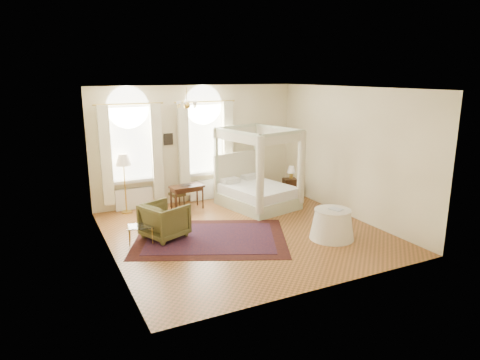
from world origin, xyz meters
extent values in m
plane|color=#9C5A2D|center=(0.00, 0.00, 0.00)|extent=(6.00, 6.00, 0.00)
plane|color=#FFEFC2|center=(0.00, 3.00, 1.65)|extent=(6.00, 0.00, 6.00)
plane|color=#FFEFC2|center=(0.00, -3.00, 1.65)|extent=(6.00, 0.00, 6.00)
plane|color=#FFEFC2|center=(-3.00, 0.00, 1.65)|extent=(0.00, 6.00, 6.00)
plane|color=#FFEFC2|center=(3.00, 0.00, 1.65)|extent=(0.00, 6.00, 6.00)
plane|color=white|center=(0.00, 0.00, 3.30)|extent=(6.00, 6.00, 0.00)
cube|color=white|center=(-1.90, 2.97, 1.80)|extent=(1.10, 0.04, 1.90)
cylinder|color=white|center=(-1.90, 2.97, 2.75)|extent=(1.10, 0.04, 1.10)
cube|color=white|center=(-1.90, 2.88, 0.81)|extent=(1.32, 0.24, 0.08)
cube|color=beige|center=(-2.57, 2.80, 1.55)|extent=(0.28, 0.14, 2.60)
cube|color=beige|center=(-1.23, 2.80, 1.55)|extent=(0.28, 0.14, 2.60)
cube|color=white|center=(-1.90, 2.90, 0.30)|extent=(1.00, 0.12, 0.58)
cube|color=white|center=(0.20, 2.97, 1.80)|extent=(1.10, 0.04, 1.90)
cylinder|color=white|center=(0.20, 2.97, 2.75)|extent=(1.10, 0.04, 1.10)
cube|color=white|center=(0.20, 2.88, 0.81)|extent=(1.32, 0.24, 0.08)
cube|color=beige|center=(-0.47, 2.80, 1.55)|extent=(0.28, 0.14, 2.60)
cube|color=beige|center=(0.87, 2.80, 1.55)|extent=(0.28, 0.14, 2.60)
cube|color=white|center=(0.20, 2.90, 0.30)|extent=(1.00, 0.12, 0.58)
cylinder|color=gold|center=(-0.90, 1.20, 3.10)|extent=(0.02, 0.02, 0.40)
sphere|color=gold|center=(-0.90, 1.20, 2.88)|extent=(0.16, 0.16, 0.16)
sphere|color=beige|center=(-0.68, 1.20, 2.95)|extent=(0.07, 0.07, 0.07)
sphere|color=beige|center=(-0.79, 1.39, 2.95)|extent=(0.07, 0.07, 0.07)
sphere|color=beige|center=(-1.01, 1.39, 2.95)|extent=(0.07, 0.07, 0.07)
sphere|color=beige|center=(-1.12, 1.20, 2.95)|extent=(0.07, 0.07, 0.07)
sphere|color=beige|center=(-1.01, 1.01, 2.95)|extent=(0.07, 0.07, 0.07)
sphere|color=beige|center=(-0.79, 1.01, 2.95)|extent=(0.07, 0.07, 0.07)
cube|color=black|center=(-0.85, 2.97, 1.85)|extent=(0.26, 0.03, 0.32)
cube|color=black|center=(1.45, 2.97, 1.95)|extent=(0.22, 0.03, 0.26)
cube|color=#B7BF9B|center=(1.24, 1.64, 0.17)|extent=(1.97, 2.26, 0.34)
cube|color=white|center=(1.24, 1.64, 0.47)|extent=(1.86, 2.15, 0.26)
cube|color=beige|center=(1.04, 2.56, 0.84)|extent=(1.56, 0.42, 1.12)
cube|color=#B7BF9B|center=(0.32, 2.38, 1.07)|extent=(0.10, 0.10, 2.14)
cube|color=#B7BF9B|center=(1.76, 2.70, 1.07)|extent=(0.10, 0.10, 2.14)
cube|color=#B7BF9B|center=(0.73, 0.58, 1.07)|extent=(0.10, 0.10, 2.14)
cube|color=#B7BF9B|center=(2.16, 0.90, 1.07)|extent=(0.10, 0.10, 2.14)
cube|color=#B7BF9B|center=(1.04, 2.54, 2.14)|extent=(1.56, 0.42, 0.07)
cube|color=#B7BF9B|center=(1.44, 0.74, 2.14)|extent=(1.56, 0.42, 0.07)
cube|color=#B7BF9B|center=(0.52, 1.48, 2.14)|extent=(0.50, 1.93, 0.07)
cube|color=#B7BF9B|center=(1.96, 1.80, 2.14)|extent=(0.50, 1.93, 0.07)
cube|color=beige|center=(1.04, 2.54, 2.01)|extent=(1.61, 0.39, 0.26)
cube|color=beige|center=(1.44, 0.74, 2.01)|extent=(1.61, 0.39, 0.26)
cube|color=beige|center=(0.52, 1.48, 2.01)|extent=(0.48, 1.97, 0.26)
cube|color=beige|center=(1.96, 1.80, 2.01)|extent=(0.48, 1.97, 0.26)
cylinder|color=beige|center=(0.73, 0.58, 1.17)|extent=(0.21, 0.21, 1.96)
cylinder|color=beige|center=(2.16, 0.90, 1.17)|extent=(0.21, 0.21, 1.96)
cube|color=#35190E|center=(2.59, 2.09, 0.27)|extent=(0.46, 0.43, 0.55)
cylinder|color=gold|center=(2.66, 2.14, 0.64)|extent=(0.11, 0.11, 0.18)
cone|color=beige|center=(2.66, 2.14, 0.82)|extent=(0.25, 0.25, 0.20)
cube|color=#35190E|center=(-0.60, 2.27, 0.64)|extent=(0.92, 0.54, 0.05)
cube|color=#35190E|center=(-0.60, 2.27, 0.56)|extent=(0.83, 0.44, 0.09)
cylinder|color=#35190E|center=(-1.01, 2.41, 0.31)|extent=(0.04, 0.04, 0.62)
cylinder|color=#35190E|center=(-0.23, 2.48, 0.31)|extent=(0.04, 0.04, 0.62)
cylinder|color=#35190E|center=(-0.97, 2.06, 0.31)|extent=(0.04, 0.04, 0.62)
cylinder|color=#35190E|center=(-0.20, 2.12, 0.31)|extent=(0.04, 0.04, 0.62)
imported|color=black|center=(-0.65, 2.31, 0.68)|extent=(0.41, 0.34, 0.03)
cube|color=#40361B|center=(-0.80, 2.53, 0.38)|extent=(0.41, 0.41, 0.07)
cylinder|color=#35190E|center=(-0.91, 2.38, 0.17)|extent=(0.04, 0.04, 0.34)
cylinder|color=#35190E|center=(-0.64, 2.42, 0.17)|extent=(0.04, 0.04, 0.34)
cylinder|color=#35190E|center=(-0.95, 2.64, 0.17)|extent=(0.04, 0.04, 0.34)
cylinder|color=#35190E|center=(-0.69, 2.69, 0.17)|extent=(0.04, 0.04, 0.34)
imported|color=#45401D|center=(-1.75, 0.51, 0.40)|extent=(1.16, 1.14, 0.81)
cube|color=silver|center=(-2.31, 0.45, 0.37)|extent=(0.64, 0.51, 0.02)
cylinder|color=gold|center=(-2.58, 0.35, 0.19)|extent=(0.02, 0.02, 0.37)
cylinder|color=gold|center=(-2.11, 0.24, 0.19)|extent=(0.02, 0.02, 0.37)
cylinder|color=gold|center=(-2.50, 0.66, 0.19)|extent=(0.02, 0.02, 0.37)
cylinder|color=gold|center=(-2.03, 0.55, 0.19)|extent=(0.02, 0.02, 0.37)
cylinder|color=gold|center=(-2.16, 2.70, 0.01)|extent=(0.28, 0.28, 0.03)
cylinder|color=gold|center=(-2.16, 2.70, 0.70)|extent=(0.04, 0.04, 1.39)
cone|color=beige|center=(-2.16, 2.70, 1.44)|extent=(0.41, 0.41, 0.30)
cube|color=#3E160E|center=(-0.85, 0.00, 0.00)|extent=(4.05, 3.59, 0.01)
cube|color=black|center=(-0.85, 0.00, 0.01)|extent=(3.35, 2.89, 0.01)
cone|color=silver|center=(1.59, -1.20, 0.32)|extent=(0.99, 0.99, 0.64)
cylinder|color=silver|center=(1.59, -1.20, 0.66)|extent=(0.81, 0.81, 0.04)
imported|color=black|center=(1.54, -1.28, 0.69)|extent=(0.29, 0.34, 0.03)
camera|label=1|loc=(-4.24, -8.39, 3.60)|focal=32.00mm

